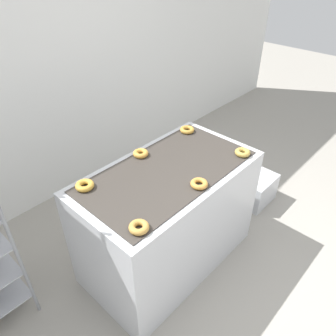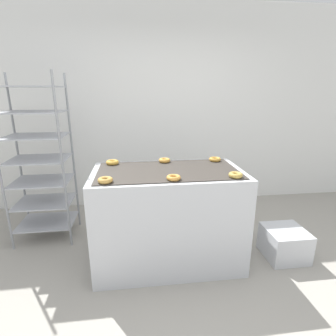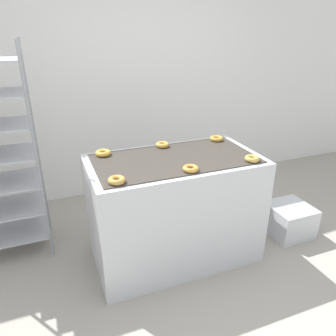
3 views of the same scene
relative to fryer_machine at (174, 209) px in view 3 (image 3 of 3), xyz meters
name	(u,v)px [view 3 (image 3 of 3)]	position (x,y,z in m)	size (l,w,h in m)	color
ground_plane	(206,304)	(0.00, -0.63, -0.47)	(14.00, 14.00, 0.00)	#9E998E
wall_back	(125,75)	(0.00, 1.49, 0.93)	(8.00, 0.05, 2.80)	white
fryer_machine	(174,209)	(0.00, 0.00, 0.00)	(1.39, 0.76, 0.95)	silver
glaze_bin	(289,220)	(1.19, -0.11, -0.32)	(0.39, 0.40, 0.30)	silver
donut_near_left	(117,180)	(-0.54, -0.27, 0.49)	(0.12, 0.12, 0.04)	#BB8B3F
donut_near_center	(191,169)	(0.01, -0.27, 0.49)	(0.12, 0.12, 0.04)	gold
donut_near_right	(252,159)	(0.54, -0.28, 0.49)	(0.12, 0.12, 0.04)	#BA9744
donut_far_left	(103,153)	(-0.52, 0.27, 0.49)	(0.13, 0.13, 0.04)	gold
donut_far_center	(163,145)	(0.00, 0.29, 0.49)	(0.12, 0.12, 0.04)	gold
donut_far_right	(216,139)	(0.53, 0.27, 0.49)	(0.12, 0.12, 0.04)	#C28C37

